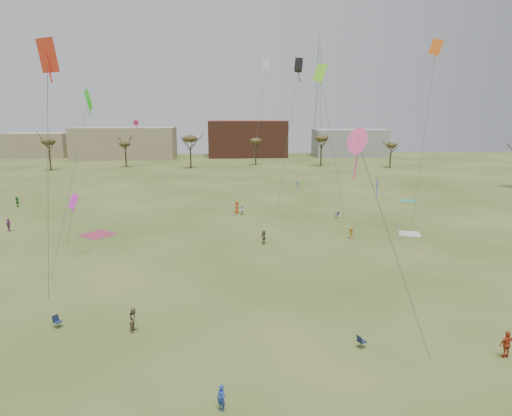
{
  "coord_description": "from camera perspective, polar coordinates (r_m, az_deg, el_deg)",
  "views": [
    {
      "loc": [
        -3.23,
        -31.63,
        15.14
      ],
      "look_at": [
        0.0,
        12.0,
        5.5
      ],
      "focal_mm": 30.95,
      "sensor_mm": 36.0,
      "label": 1
    }
  ],
  "objects": [
    {
      "name": "spectator_mid_d",
      "position": [
        65.04,
        -29.35,
        -1.91
      ],
      "size": [
        0.55,
        1.02,
        1.65
      ],
      "primitive_type": "imported",
      "rotation": [
        0.0,
        0.0,
        1.42
      ],
      "color": "#8D3A79",
      "rests_on": "ground"
    },
    {
      "name": "camp_chair_right",
      "position": [
        65.0,
        10.38,
        -1.02
      ],
      "size": [
        0.63,
        0.59,
        0.87
      ],
      "rotation": [
        0.0,
        0.0,
        4.9
      ],
      "color": "#16243D",
      "rests_on": "ground"
    },
    {
      "name": "flyer_far_c",
      "position": [
        88.7,
        5.38,
        3.02
      ],
      "size": [
        0.62,
        0.98,
        1.46
      ],
      "primitive_type": "imported",
      "rotation": [
        0.0,
        0.0,
        4.63
      ],
      "color": "#215C99",
      "rests_on": "ground"
    },
    {
      "name": "spectator_fore_a",
      "position": [
        32.82,
        29.68,
        -15.08
      ],
      "size": [
        1.09,
        0.59,
        1.76
      ],
      "primitive_type": "imported",
      "rotation": [
        0.0,
        0.0,
        3.3
      ],
      "color": "#B6391F",
      "rests_on": "ground"
    },
    {
      "name": "spectator_fore_b",
      "position": [
        32.99,
        -15.48,
        -13.69
      ],
      "size": [
        0.81,
        0.95,
        1.74
      ],
      "primitive_type": "imported",
      "rotation": [
        0.0,
        0.0,
        1.38
      ],
      "color": "#826C53",
      "rests_on": "ground"
    },
    {
      "name": "spectator_mid_e",
      "position": [
        65.46,
        -1.82,
        -0.25
      ],
      "size": [
        0.95,
        0.96,
        1.57
      ],
      "primitive_type": "imported",
      "rotation": [
        0.0,
        0.0,
        5.46
      ],
      "color": "silver",
      "rests_on": "ground"
    },
    {
      "name": "tree_line",
      "position": [
        111.05,
        -4.07,
        8.24
      ],
      "size": [
        117.44,
        49.32,
        8.91
      ],
      "color": "#3A2B1E",
      "rests_on": "ground"
    },
    {
      "name": "building_brick",
      "position": [
        152.13,
        -1.14,
        8.98
      ],
      "size": [
        26.0,
        16.0,
        12.0
      ],
      "primitive_type": "cube",
      "color": "brown",
      "rests_on": "ground"
    },
    {
      "name": "building_tan",
      "position": [
        150.38,
        -16.59,
        8.05
      ],
      "size": [
        32.0,
        14.0,
        10.0
      ],
      "primitive_type": "cube",
      "color": "#937F60",
      "rests_on": "ground"
    },
    {
      "name": "radio_tower",
      "position": [
        160.17,
        7.97,
        13.77
      ],
      "size": [
        1.51,
        1.72,
        41.0
      ],
      "color": "#9EA3A8",
      "rests_on": "ground"
    },
    {
      "name": "building_tan_west",
      "position": [
        165.96,
        -26.31,
        7.31
      ],
      "size": [
        20.0,
        12.0,
        8.0
      ],
      "primitive_type": "cube",
      "color": "#937F60",
      "rests_on": "ground"
    },
    {
      "name": "flyer_mid_b",
      "position": [
        54.82,
        12.19,
        -3.11
      ],
      "size": [
        1.03,
        1.05,
        1.45
      ],
      "primitive_type": "imported",
      "rotation": [
        0.0,
        0.0,
        5.46
      ],
      "color": "orange",
      "rests_on": "ground"
    },
    {
      "name": "spectator_fore_c",
      "position": [
        51.5,
        1.0,
        -3.75
      ],
      "size": [
        0.54,
        1.5,
        1.59
      ],
      "primitive_type": "imported",
      "rotation": [
        0.0,
        0.0,
        4.76
      ],
      "color": "brown",
      "rests_on": "ground"
    },
    {
      "name": "blanket_cream",
      "position": [
        58.94,
        19.24,
        -3.17
      ],
      "size": [
        3.32,
        3.32,
        0.03
      ],
      "primitive_type": "cube",
      "rotation": [
        0.0,
        0.0,
        1.23
      ],
      "color": "beige",
      "rests_on": "ground"
    },
    {
      "name": "kites_aloft",
      "position": [
        63.02,
        2.51,
        16.45
      ],
      "size": [
        42.48,
        63.94,
        23.2
      ],
      "color": "white",
      "rests_on": "ground"
    },
    {
      "name": "flyer_far_a",
      "position": [
        80.89,
        -28.46,
        0.71
      ],
      "size": [
        1.13,
        1.58,
        1.65
      ],
      "primitive_type": "imported",
      "rotation": [
        0.0,
        0.0,
        2.05
      ],
      "color": "#307025",
      "rests_on": "ground"
    },
    {
      "name": "camp_chair_center",
      "position": [
        30.95,
        13.49,
        -16.69
      ],
      "size": [
        0.7,
        0.67,
        0.87
      ],
      "rotation": [
        0.0,
        0.0,
        1.97
      ],
      "color": "#16203C",
      "rests_on": "ground"
    },
    {
      "name": "flyer_near_right",
      "position": [
        24.73,
        -4.5,
        -23.3
      ],
      "size": [
        0.62,
        0.6,
        1.43
      ],
      "primitive_type": "imported",
      "rotation": [
        0.0,
        0.0,
        5.59
      ],
      "color": "#213F9B",
      "rests_on": "ground"
    },
    {
      "name": "building_grey",
      "position": [
        156.12,
        11.97,
        8.25
      ],
      "size": [
        24.0,
        12.0,
        9.0
      ],
      "primitive_type": "cube",
      "color": "gray",
      "rests_on": "ground"
    },
    {
      "name": "blanket_olive",
      "position": [
        80.26,
        19.0,
        0.87
      ],
      "size": [
        2.87,
        2.87,
        0.03
      ],
      "primitive_type": "cube",
      "rotation": [
        0.0,
        0.0,
        1.64
      ],
      "color": "#37996D",
      "rests_on": "ground"
    },
    {
      "name": "camp_chair_left",
      "position": [
        35.55,
        -24.25,
        -13.49
      ],
      "size": [
        0.74,
        0.73,
        0.87
      ],
      "rotation": [
        0.0,
        0.0,
        0.93
      ],
      "color": "#16203D",
      "rests_on": "ground"
    },
    {
      "name": "ground",
      "position": [
        35.22,
        1.48,
        -13.04
      ],
      "size": [
        260.0,
        260.0,
        0.0
      ],
      "primitive_type": "plane",
      "color": "#2E4B17",
      "rests_on": "ground"
    },
    {
      "name": "blanket_plum",
      "position": [
        58.73,
        -19.74,
        -3.26
      ],
      "size": [
        4.95,
        4.95,
        0.03
      ],
      "primitive_type": "cube",
      "rotation": [
        0.0,
        0.0,
        2.45
      ],
      "color": "#942D4A",
      "rests_on": "ground"
    },
    {
      "name": "flyer_far_b",
      "position": [
        66.68,
        -2.51,
        0.11
      ],
      "size": [
        0.87,
        1.06,
        1.86
      ],
      "primitive_type": "imported",
      "rotation": [
        0.0,
        0.0,
        1.21
      ],
      "color": "#C85422",
      "rests_on": "ground"
    }
  ]
}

